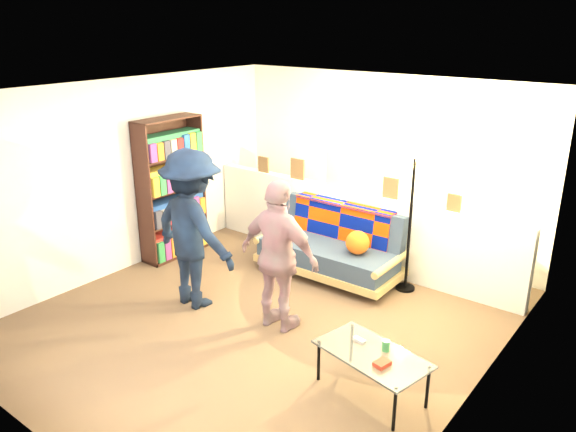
% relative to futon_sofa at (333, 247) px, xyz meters
% --- Properties ---
extents(ground, '(5.00, 5.00, 0.00)m').
position_rel_futon_sofa_xyz_m(ground, '(0.03, -1.36, -0.36)').
color(ground, brown).
rests_on(ground, ground).
extents(room_shell, '(4.60, 5.05, 2.45)m').
position_rel_futon_sofa_xyz_m(room_shell, '(0.03, -0.89, 1.31)').
color(room_shell, silver).
rests_on(room_shell, ground).
extents(half_wall_ledge, '(4.45, 0.15, 1.00)m').
position_rel_futon_sofa_xyz_m(half_wall_ledge, '(0.03, 0.44, 0.14)').
color(half_wall_ledge, silver).
rests_on(half_wall_ledge, ground).
extents(ledge_decor, '(2.97, 0.02, 0.45)m').
position_rel_futon_sofa_xyz_m(ledge_decor, '(-0.20, 0.42, 0.82)').
color(ledge_decor, brown).
rests_on(ledge_decor, half_wall_ledge).
extents(futon_sofa, '(1.81, 0.90, 0.77)m').
position_rel_futon_sofa_xyz_m(futon_sofa, '(0.00, 0.00, 0.00)').
color(futon_sofa, tan).
rests_on(futon_sofa, ground).
extents(bookshelf, '(0.31, 0.94, 1.87)m').
position_rel_futon_sofa_xyz_m(bookshelf, '(-2.05, -0.78, 0.51)').
color(bookshelf, black).
rests_on(bookshelf, ground).
extents(coffee_table, '(1.04, 0.71, 0.50)m').
position_rel_futon_sofa_xyz_m(coffee_table, '(1.59, -1.81, 0.01)').
color(coffee_table, black).
rests_on(coffee_table, ground).
extents(floor_lamp, '(0.37, 0.30, 1.67)m').
position_rel_futon_sofa_xyz_m(floor_lamp, '(0.94, 0.20, 0.83)').
color(floor_lamp, black).
rests_on(floor_lamp, ground).
extents(person_left, '(1.20, 0.74, 1.78)m').
position_rel_futon_sofa_xyz_m(person_left, '(-0.80, -1.58, 0.53)').
color(person_left, black).
rests_on(person_left, ground).
extents(person_right, '(0.94, 0.40, 1.60)m').
position_rel_futon_sofa_xyz_m(person_right, '(0.27, -1.42, 0.44)').
color(person_right, '#C78094').
rests_on(person_right, ground).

